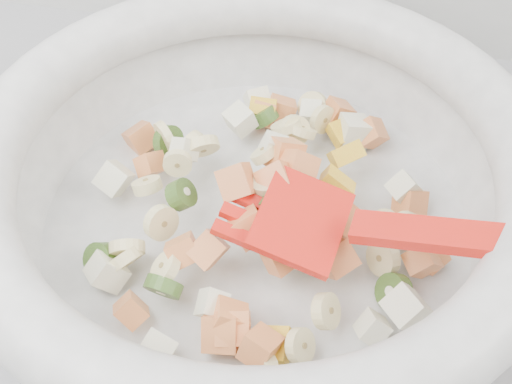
# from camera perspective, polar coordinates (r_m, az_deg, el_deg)

# --- Properties ---
(mixing_bowl) EXTENTS (0.49, 0.41, 0.13)m
(mixing_bowl) POSITION_cam_1_polar(r_m,az_deg,el_deg) (0.46, 0.07, 1.13)
(mixing_bowl) COLOR white
(mixing_bowl) RESTS_ON counter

